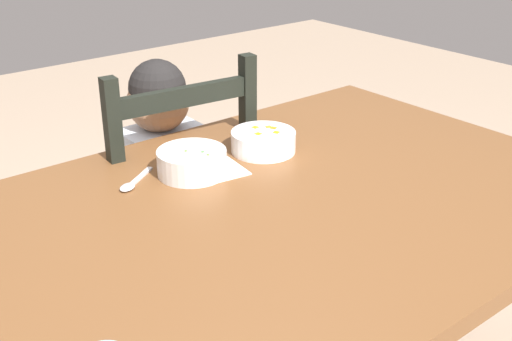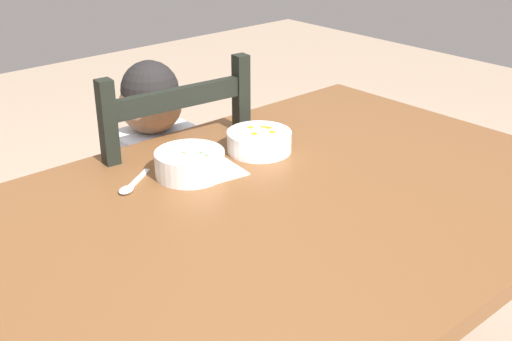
# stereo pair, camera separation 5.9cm
# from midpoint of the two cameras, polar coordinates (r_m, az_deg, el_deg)

# --- Properties ---
(dining_table) EXTENTS (1.57, 0.97, 0.76)m
(dining_table) POSITION_cam_midpoint_polar(r_m,az_deg,el_deg) (1.40, -0.81, -6.75)
(dining_table) COLOR brown
(dining_table) RESTS_ON ground
(dining_chair) EXTENTS (0.46, 0.46, 0.97)m
(dining_chair) POSITION_cam_midpoint_polar(r_m,az_deg,el_deg) (1.93, -9.07, -4.97)
(dining_chair) COLOR black
(dining_chair) RESTS_ON ground
(child_figure) EXTENTS (0.32, 0.31, 0.95)m
(child_figure) POSITION_cam_midpoint_polar(r_m,az_deg,el_deg) (1.85, -9.22, -0.42)
(child_figure) COLOR silver
(child_figure) RESTS_ON ground
(bowl_of_peas) EXTENTS (0.16, 0.16, 0.06)m
(bowl_of_peas) POSITION_cam_midpoint_polar(r_m,az_deg,el_deg) (1.50, -6.93, 0.67)
(bowl_of_peas) COLOR white
(bowl_of_peas) RESTS_ON dining_table
(bowl_of_carrots) EXTENTS (0.16, 0.16, 0.05)m
(bowl_of_carrots) POSITION_cam_midpoint_polar(r_m,az_deg,el_deg) (1.62, -0.76, 2.61)
(bowl_of_carrots) COLOR white
(bowl_of_carrots) RESTS_ON dining_table
(spoon) EXTENTS (0.13, 0.09, 0.01)m
(spoon) POSITION_cam_midpoint_polar(r_m,az_deg,el_deg) (1.47, -12.09, -1.36)
(spoon) COLOR silver
(spoon) RESTS_ON dining_table
(paper_napkin) EXTENTS (0.15, 0.13, 0.00)m
(paper_napkin) POSITION_cam_midpoint_polar(r_m,az_deg,el_deg) (1.52, -4.89, -0.12)
(paper_napkin) COLOR white
(paper_napkin) RESTS_ON dining_table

